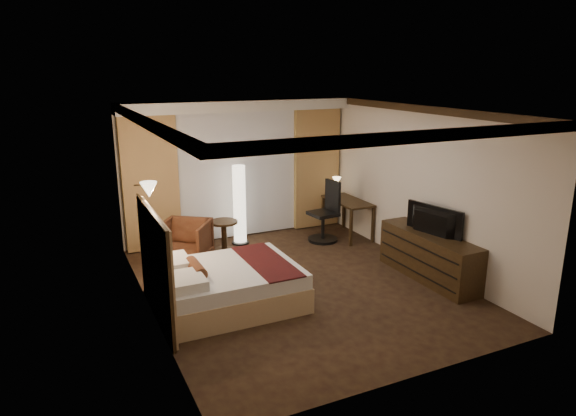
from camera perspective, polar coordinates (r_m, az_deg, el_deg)
name	(u,v)px	position (r m, az deg, el deg)	size (l,w,h in m)	color
floor	(299,285)	(8.11, 1.22, -8.55)	(4.50, 5.50, 0.01)	black
ceiling	(300,110)	(7.43, 1.34, 10.85)	(4.50, 5.50, 0.01)	white
back_wall	(237,170)	(10.13, -5.71, 4.27)	(4.50, 0.02, 2.70)	silver
left_wall	(146,220)	(6.98, -15.47, -1.29)	(0.02, 5.50, 2.70)	silver
right_wall	(419,187)	(8.87, 14.40, 2.27)	(0.02, 5.50, 2.70)	silver
crown_molding	(300,114)	(7.44, 1.34, 10.39)	(4.50, 5.50, 0.12)	black
soffit	(240,106)	(9.74, -5.40, 11.26)	(4.50, 0.50, 0.20)	white
curtain_sheer	(238,175)	(10.08, -5.54, 3.63)	(2.48, 0.04, 2.45)	silver
curtain_left_drape	(151,184)	(9.59, -15.01, 2.58)	(1.00, 0.14, 2.45)	tan
curtain_right_drape	(316,169)	(10.71, 3.17, 4.38)	(1.00, 0.14, 2.45)	tan
wall_sconce	(149,190)	(7.49, -15.21, 1.98)	(0.24, 0.24, 0.24)	white
bed	(228,286)	(7.41, -6.64, -8.63)	(1.95, 1.52, 0.57)	white
headboard	(156,267)	(7.01, -14.45, -6.35)	(0.12, 1.82, 1.50)	tan
armchair	(185,240)	(9.07, -11.39, -3.46)	(0.79, 0.74, 0.81)	#532719
side_table	(224,236)	(9.56, -7.11, -3.07)	(0.51, 0.51, 0.57)	black
floor_lamp	(239,205)	(9.76, -5.41, 0.36)	(0.32, 0.32, 1.54)	white
desk	(347,218)	(10.32, 6.59, -1.13)	(0.55, 1.18, 0.75)	black
desk_lamp	(337,187)	(10.55, 5.41, 2.33)	(0.18, 0.18, 0.34)	#FFD899
office_chair	(323,211)	(9.93, 3.93, -0.39)	(0.57, 0.57, 1.19)	black
dresser	(429,256)	(8.52, 15.38, -5.18)	(0.50, 1.92, 0.75)	black
television	(430,216)	(8.30, 15.54, -0.86)	(1.03, 0.59, 0.14)	black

